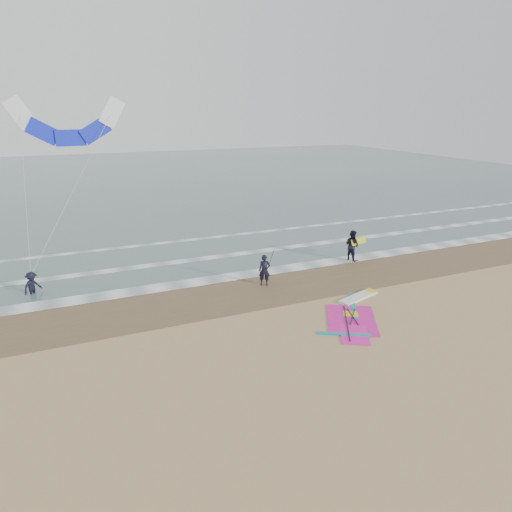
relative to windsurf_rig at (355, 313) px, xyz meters
name	(u,v)px	position (x,y,z in m)	size (l,w,h in m)	color
ground	(345,333)	(-1.46, -1.40, -0.03)	(120.00, 120.00, 0.00)	tan
sea_water	(141,179)	(-1.46, 46.60, -0.02)	(120.00, 80.00, 0.02)	#47605E
wet_sand_band	(282,285)	(-1.46, 4.60, -0.03)	(120.00, 5.00, 0.01)	brown
foam_waterline	(250,260)	(-1.46, 9.04, 0.00)	(120.00, 9.15, 0.02)	white
windsurf_rig	(355,313)	(0.00, 0.00, 0.00)	(5.22, 4.94, 0.13)	white
person_standing	(265,270)	(-2.34, 4.96, 0.81)	(0.62, 0.41, 1.70)	black
person_walking	(352,245)	(4.42, 6.63, 0.94)	(0.94, 0.73, 1.94)	black
person_wading	(31,280)	(-13.73, 8.52, 0.75)	(1.01, 0.58, 1.57)	black
held_pole	(270,263)	(-2.04, 4.96, 1.21)	(0.17, 0.86, 1.82)	black
carried_kiteboard	(359,241)	(4.82, 6.53, 1.19)	(1.30, 0.51, 0.39)	yellow
surf_kite	(69,125)	(-10.91, 12.70, 8.13)	(6.38, 4.32, 8.79)	white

